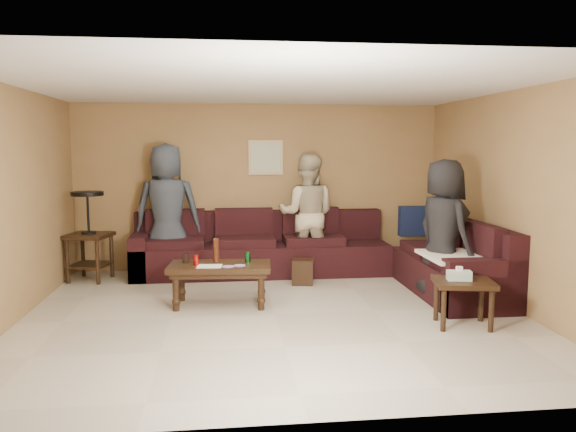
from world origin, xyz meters
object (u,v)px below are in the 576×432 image
object	(u,v)px
sectional_sofa	(323,258)
coffee_table	(220,270)
end_table_left	(89,234)
side_table_right	(463,287)
person_middle	(307,214)
person_left	(167,210)
waste_bin	(303,272)
person_right	(443,230)

from	to	relation	value
sectional_sofa	coffee_table	distance (m)	1.78
end_table_left	sectional_sofa	bearing A→B (deg)	-7.27
coffee_table	end_table_left	distance (m)	2.35
coffee_table	side_table_right	distance (m)	2.73
sectional_sofa	person_middle	distance (m)	0.76
sectional_sofa	person_middle	xyz separation A→B (m)	(-0.15, 0.51, 0.55)
person_left	sectional_sofa	bearing A→B (deg)	167.33
waste_bin	sectional_sofa	bearing A→B (deg)	26.11
sectional_sofa	person_left	distance (m)	2.32
waste_bin	side_table_right	bearing A→B (deg)	-55.28
coffee_table	person_right	xyz separation A→B (m)	(2.70, -0.04, 0.44)
person_middle	person_right	world-z (taller)	person_middle
person_middle	person_right	distance (m)	2.16
waste_bin	person_middle	bearing A→B (deg)	76.67
end_table_left	person_right	world-z (taller)	person_right
side_table_right	person_right	distance (m)	1.14
end_table_left	person_left	distance (m)	1.12
end_table_left	person_left	xyz separation A→B (m)	(1.07, 0.16, 0.30)
waste_bin	person_middle	xyz separation A→B (m)	(0.16, 0.65, 0.71)
coffee_table	side_table_right	bearing A→B (deg)	-23.39
end_table_left	waste_bin	size ratio (longest dim) A/B	3.68
waste_bin	person_left	bearing A→B (deg)	158.73
person_left	person_middle	world-z (taller)	person_left
side_table_right	person_middle	size ratio (longest dim) A/B	0.38
side_table_right	person_right	xyz separation A→B (m)	(0.20, 1.04, 0.44)
coffee_table	side_table_right	xyz separation A→B (m)	(2.50, -1.08, 0.00)
waste_bin	person_left	world-z (taller)	person_left
waste_bin	person_right	xyz separation A→B (m)	(1.58, -0.96, 0.69)
person_right	waste_bin	bearing A→B (deg)	41.56
coffee_table	side_table_right	size ratio (longest dim) A/B	1.84
end_table_left	waste_bin	distance (m)	3.02
sectional_sofa	waste_bin	xyz separation A→B (m)	(-0.30, -0.15, -0.16)
end_table_left	person_right	bearing A→B (deg)	-18.65
coffee_table	person_middle	size ratio (longest dim) A/B	0.70
sectional_sofa	waste_bin	distance (m)	0.37
sectional_sofa	end_table_left	xyz separation A→B (m)	(-3.23, 0.41, 0.33)
person_left	person_middle	xyz separation A→B (m)	(2.01, -0.07, -0.08)
sectional_sofa	person_right	bearing A→B (deg)	-40.90
end_table_left	person_middle	xyz separation A→B (m)	(3.08, 0.09, 0.23)
end_table_left	person_middle	size ratio (longest dim) A/B	0.71
waste_bin	person_right	bearing A→B (deg)	-31.30
coffee_table	waste_bin	bearing A→B (deg)	39.44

